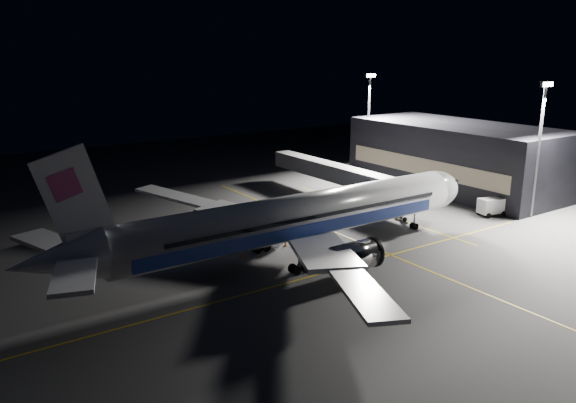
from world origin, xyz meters
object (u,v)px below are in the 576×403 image
Objects in this scene: airliner at (292,219)px; safety_cone_a at (240,255)px; jet_bridge at (343,175)px; safety_cone_b at (285,244)px; service_truck at (494,206)px; floodlight_mast_north at (369,115)px; safety_cone_c at (266,222)px; floodlight_mast_south at (540,138)px; baggage_tug at (262,230)px.

airliner is 8.10m from safety_cone_a.
jet_bridge is 65.30× the size of safety_cone_a.
safety_cone_a is 7.01m from safety_cone_b.
service_truck is at bearing -55.05° from jet_bridge.
floodlight_mast_north is at bearing 37.74° from jet_bridge.
safety_cone_b is (1.93, 4.35, -4.85)m from airliner.
safety_cone_c is (-32.15, 16.11, -1.21)m from service_truck.
safety_cone_a is at bearing 167.76° from floodlight_mast_south.
safety_cone_a is at bearing -175.83° from service_truck.
safety_cone_b is (-39.14, 10.36, -12.06)m from floodlight_mast_south.
jet_bridge is at bearing 32.96° from safety_cone_b.
baggage_tug is at bearing 80.38° from airliner.
safety_cone_c is (5.02, 14.00, -4.87)m from airliner.
baggage_tug is 8.81m from safety_cone_a.
jet_bridge is (23.08, 18.06, -0.58)m from airliner.
safety_cone_c is at bearing -167.34° from jet_bridge.
safety_cone_c is (-36.05, -17.99, -12.08)m from floodlight_mast_north.
jet_bridge is at bearing 126.79° from floodlight_mast_south.
safety_cone_c is at bearing -153.49° from floodlight_mast_north.
jet_bridge is 58.96× the size of safety_cone_c.
safety_cone_c is at bearing 45.76° from baggage_tug.
floodlight_mast_north reaches higher than safety_cone_b.
safety_cone_a is (-46.14, 10.01, -12.11)m from floodlight_mast_south.
floodlight_mast_north is at bearing 23.30° from baggage_tug.
baggage_tug reaches higher than safety_cone_b.
jet_bridge is 24.06m from floodlight_mast_north.
airliner is 2.97× the size of floodlight_mast_north.
jet_bridge is 13.16× the size of baggage_tug.
floodlight_mast_north reaches higher than baggage_tug.
floodlight_mast_north is 49.41m from safety_cone_b.
floodlight_mast_south is 42.97m from safety_cone_c.
service_truck is at bearing -3.25° from airliner.
airliner reaches higher than safety_cone_b.
safety_cone_c is at bearing 165.79° from service_truck.
floodlight_mast_north is 7.92× the size of baggage_tug.
jet_bridge is at bearing 26.54° from safety_cone_a.
floodlight_mast_north is 1.00× the size of floodlight_mast_south.
safety_cone_a is at bearing -148.76° from floodlight_mast_north.
floodlight_mast_north is 42.06m from safety_cone_c.
floodlight_mast_south reaches higher than safety_cone_a.
floodlight_mast_north is (18.00, 13.93, 7.79)m from jet_bridge.
safety_cone_c reaches higher than safety_cone_a.
baggage_tug reaches higher than safety_cone_a.
safety_cone_b is at bearing 165.17° from floodlight_mast_south.
baggage_tug is at bearing 174.05° from service_truck.
baggage_tug is at bearing -128.04° from safety_cone_c.
airliner is 42.13m from floodlight_mast_south.
safety_cone_c is (3.09, 9.65, -0.02)m from safety_cone_b.
floodlight_mast_north and floodlight_mast_south have the same top height.
airliner is at bearing -109.73° from safety_cone_c.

